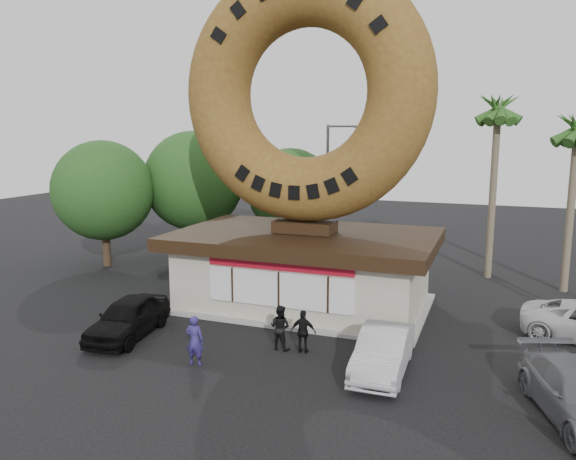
# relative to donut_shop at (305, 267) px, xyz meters

# --- Properties ---
(ground) EXTENTS (90.00, 90.00, 0.00)m
(ground) POSITION_rel_donut_shop_xyz_m (0.00, -5.98, -1.77)
(ground) COLOR black
(ground) RESTS_ON ground
(donut_shop) EXTENTS (11.20, 7.20, 3.80)m
(donut_shop) POSITION_rel_donut_shop_xyz_m (0.00, 0.00, 0.00)
(donut_shop) COLOR beige
(donut_shop) RESTS_ON ground
(giant_donut) EXTENTS (10.75, 2.74, 10.75)m
(giant_donut) POSITION_rel_donut_shop_xyz_m (0.00, 0.02, 7.41)
(giant_donut) COLOR brown
(giant_donut) RESTS_ON donut_shop
(tree_west) EXTENTS (6.00, 6.00, 7.65)m
(tree_west) POSITION_rel_donut_shop_xyz_m (-9.50, 7.02, 2.87)
(tree_west) COLOR #473321
(tree_west) RESTS_ON ground
(tree_mid) EXTENTS (5.20, 5.20, 6.63)m
(tree_mid) POSITION_rel_donut_shop_xyz_m (-4.00, 9.02, 2.25)
(tree_mid) COLOR #473321
(tree_mid) RESTS_ON ground
(tree_far) EXTENTS (5.60, 5.60, 7.14)m
(tree_far) POSITION_rel_donut_shop_xyz_m (-13.00, 3.02, 2.56)
(tree_far) COLOR #473321
(tree_far) RESTS_ON ground
(palm_near) EXTENTS (2.60, 2.60, 9.75)m
(palm_near) POSITION_rel_donut_shop_xyz_m (7.50, 8.02, 6.65)
(palm_near) COLOR #726651
(palm_near) RESTS_ON ground
(street_lamp) EXTENTS (2.11, 0.20, 8.00)m
(street_lamp) POSITION_rel_donut_shop_xyz_m (-1.86, 10.02, 2.72)
(street_lamp) COLOR #59595E
(street_lamp) RESTS_ON ground
(person_left) EXTENTS (0.65, 0.46, 1.69)m
(person_left) POSITION_rel_donut_shop_xyz_m (-1.30, -7.33, -0.92)
(person_left) COLOR navy
(person_left) RESTS_ON ground
(person_center) EXTENTS (0.86, 0.72, 1.61)m
(person_center) POSITION_rel_donut_shop_xyz_m (0.84, -5.08, -0.96)
(person_center) COLOR black
(person_center) RESTS_ON ground
(person_right) EXTENTS (0.93, 0.45, 1.53)m
(person_right) POSITION_rel_donut_shop_xyz_m (1.72, -5.10, -1.00)
(person_right) COLOR black
(person_right) RESTS_ON ground
(car_black) EXTENTS (2.27, 4.52, 1.48)m
(car_black) POSITION_rel_donut_shop_xyz_m (-4.96, -5.93, -1.03)
(car_black) COLOR black
(car_black) RESTS_ON ground
(car_silver) EXTENTS (1.60, 4.31, 1.41)m
(car_silver) POSITION_rel_donut_shop_xyz_m (4.63, -5.69, -1.06)
(car_silver) COLOR #B4B5BA
(car_silver) RESTS_ON ground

